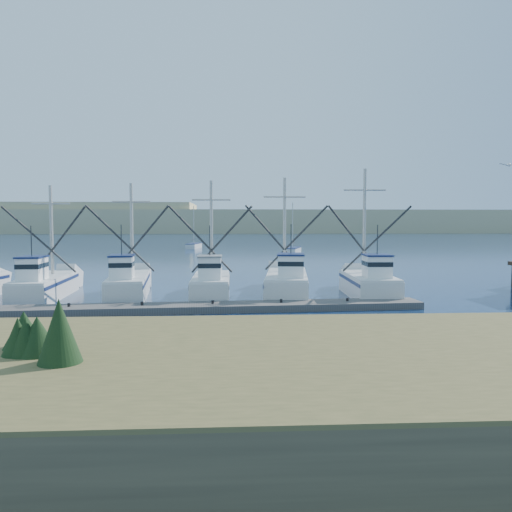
% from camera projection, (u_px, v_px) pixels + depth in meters
% --- Properties ---
extents(ground, '(500.00, 500.00, 0.00)m').
position_uv_depth(ground, '(315.00, 330.00, 23.68)').
color(ground, '#0D1D3B').
rests_on(ground, ground).
extents(shore_bank, '(40.00, 10.00, 1.60)m').
position_uv_depth(shore_bank, '(81.00, 386.00, 13.23)').
color(shore_bank, '#4C422D').
rests_on(shore_bank, ground).
extents(floating_dock, '(30.72, 3.99, 0.41)m').
position_uv_depth(floating_dock, '(160.00, 308.00, 28.39)').
color(floating_dock, '#554F4C').
rests_on(floating_dock, ground).
extents(dune_ridge, '(360.00, 60.00, 10.00)m').
position_uv_depth(dune_ridge, '(237.00, 222.00, 232.51)').
color(dune_ridge, tan).
rests_on(dune_ridge, ground).
extents(trawler_fleet, '(30.34, 9.07, 8.83)m').
position_uv_depth(trawler_fleet, '(176.00, 284.00, 33.38)').
color(trawler_fleet, silver).
rests_on(trawler_fleet, ground).
extents(sailboat_near, '(3.54, 6.53, 8.10)m').
position_uv_depth(sailboat_near, '(293.00, 251.00, 79.34)').
color(sailboat_near, silver).
rests_on(sailboat_near, ground).
extents(sailboat_far, '(2.79, 6.45, 8.10)m').
position_uv_depth(sailboat_far, '(194.00, 246.00, 94.71)').
color(sailboat_far, silver).
rests_on(sailboat_far, ground).
extents(flying_gull, '(1.18, 0.21, 0.21)m').
position_uv_depth(flying_gull, '(509.00, 165.00, 29.73)').
color(flying_gull, white).
rests_on(flying_gull, ground).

